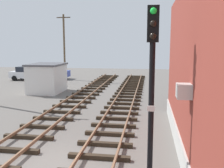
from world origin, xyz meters
name	(u,v)px	position (x,y,z in m)	size (l,w,h in m)	color
ground_plane	(58,165)	(0.00, 0.00, 0.00)	(80.00, 80.00, 0.00)	#605B56
track_near_building	(95,164)	(1.43, 0.00, 0.12)	(2.50, 56.46, 0.32)	#2D2319
track_centre	(0,157)	(-2.38, 0.00, 0.13)	(2.50, 56.46, 0.32)	#2D2319
signal_mast	(152,76)	(3.42, -0.68, 3.54)	(0.36, 0.40, 5.67)	black
control_hut	(47,78)	(-6.38, 14.24, 1.39)	(3.00, 3.80, 2.76)	silver
parked_car_blue	(53,72)	(-9.46, 23.61, 0.90)	(4.20, 2.04, 1.76)	#23389E
parked_car_white	(27,73)	(-12.40, 22.04, 0.90)	(4.20, 2.04, 1.76)	silver
utility_pole_far	(64,46)	(-7.76, 23.39, 4.39)	(1.80, 0.24, 8.40)	brown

